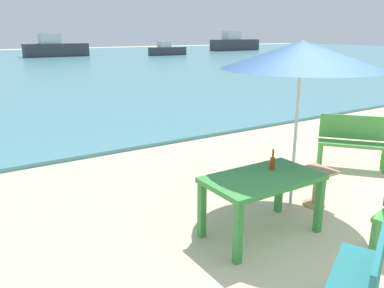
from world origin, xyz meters
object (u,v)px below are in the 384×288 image
Objects in this scene: beer_bottle_amber at (273,162)px; side_table_wood at (316,182)px; picnic_table_green at (262,185)px; boat_tanker at (234,43)px; bench_green_right at (353,138)px; boat_fishing_trawler at (55,48)px; boat_cargo_ship at (167,50)px; patio_umbrella at (302,55)px; bench_teal_center at (363,277)px.

side_table_wood is (0.97, 0.09, -0.50)m from beer_bottle_amber.
boat_tanker is (29.22, 37.01, 0.29)m from picnic_table_green.
boat_tanker is (26.12, 36.05, 0.40)m from bench_green_right.
boat_fishing_trawler is at bearing 84.23° from bench_green_right.
patio_umbrella is at bearing -116.36° from boat_cargo_ship.
boat_fishing_trawler is 1.53× the size of boat_cargo_ship.
beer_bottle_amber is at bearing 23.06° from picnic_table_green.
beer_bottle_amber is at bearing -163.34° from bench_green_right.
boat_cargo_ship reaches higher than beer_bottle_amber.
beer_bottle_amber is 1.95m from bench_teal_center.
boat_tanker is at bearing 20.28° from boat_cargo_ship.
boat_cargo_ship is (15.59, 32.22, 0.23)m from side_table_wood.
bench_green_right is (2.85, 0.85, -0.31)m from beer_bottle_amber.
bench_green_right is at bearing 16.66° from beer_bottle_amber.
beer_bottle_amber is 36.31m from boat_cargo_ship.
boat_fishing_trawler is 0.90× the size of boat_tanker.
bench_green_right is 0.19× the size of boat_fishing_trawler.
boat_cargo_ship is (13.71, 31.46, 0.05)m from bench_green_right.
patio_umbrella is 0.39× the size of boat_fishing_trawler.
boat_tanker reaches higher than beer_bottle_amber.
patio_umbrella is 2.74m from bench_green_right.
boat_fishing_trawler is at bearing 80.92° from patio_umbrella.
boat_cargo_ship is 13.23m from boat_tanker.
picnic_table_green is 0.36× the size of boat_cargo_ship.
boat_tanker is (28.97, 36.90, 0.09)m from beer_bottle_amber.
boat_fishing_trawler is (3.57, 35.33, 0.32)m from bench_green_right.
beer_bottle_amber is 0.23× the size of bench_green_right.
patio_umbrella is 35.79m from boat_cargo_ship.
side_table_wood is at bearing -32.13° from patio_umbrella.
boat_fishing_trawler is 22.56m from boat_tanker.
picnic_table_green is 0.24× the size of boat_fishing_trawler.
bench_teal_center is at bearing -112.07° from beer_bottle_amber.
boat_fishing_trawler is (6.67, 36.29, 0.21)m from picnic_table_green.
patio_umbrella is 1.87× the size of bench_teal_center.
patio_umbrella is at bearing -127.68° from boat_tanker.
boat_cargo_ship is (17.28, 34.10, 0.05)m from bench_teal_center.
picnic_table_green is 2.59× the size of side_table_wood.
bench_teal_center is (-0.47, -1.67, -0.11)m from picnic_table_green.
bench_teal_center is 0.32× the size of boat_cargo_ship.
bench_teal_center is at bearing -100.65° from boat_fishing_trawler.
beer_bottle_amber is 1.10m from side_table_wood.
picnic_table_green is at bearing -100.42° from boat_fishing_trawler.
beer_bottle_amber is 0.22× the size of bench_teal_center.
side_table_wood is 0.09× the size of boat_fishing_trawler.
side_table_wood is 0.47× the size of bench_green_right.
beer_bottle_amber is at bearing -100.06° from boat_fishing_trawler.
boat_cargo_ship is at bearing 62.87° from beer_bottle_amber.
bench_green_right is (1.88, 0.76, 0.19)m from side_table_wood.
patio_umbrella is 0.59× the size of boat_cargo_ship.
boat_tanker is (28.29, 36.63, -1.17)m from patio_umbrella.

